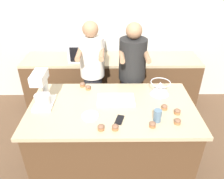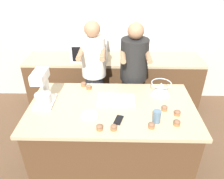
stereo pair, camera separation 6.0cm
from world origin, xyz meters
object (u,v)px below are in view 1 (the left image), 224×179
(stand_mixer, at_px, (42,91))
(mixing_bowl, at_px, (160,87))
(cupcake_2, at_px, (115,127))
(cupcake_3, at_px, (101,127))
(drinking_glass, at_px, (157,116))
(cupcake_4, at_px, (177,112))
(cupcake_7, at_px, (82,85))
(small_plate, at_px, (90,116))
(cell_phone, at_px, (119,120))
(microwave_oven, at_px, (87,50))
(person_left, at_px, (93,77))
(cupcake_1, at_px, (153,125))
(cupcake_5, at_px, (88,87))
(cupcake_0, at_px, (164,107))
(cupcake_6, at_px, (178,121))
(baking_tray, at_px, (116,99))
(person_right, at_px, (132,78))

(stand_mixer, height_order, mixing_bowl, stand_mixer)
(cupcake_2, xyz_separation_m, cupcake_3, (-0.13, -0.00, 0.00))
(drinking_glass, relative_size, cupcake_4, 2.01)
(cupcake_7, bearing_deg, small_plate, -76.82)
(cell_phone, relative_size, cupcake_4, 2.46)
(microwave_oven, relative_size, cupcake_3, 8.51)
(person_left, height_order, cupcake_1, person_left)
(person_left, bearing_deg, cupcake_5, -94.32)
(person_left, relative_size, cupcake_5, 25.14)
(cupcake_1, bearing_deg, stand_mixer, 161.00)
(mixing_bowl, distance_m, cupcake_7, 0.94)
(cupcake_7, bearing_deg, cupcake_0, -28.04)
(cupcake_2, distance_m, cupcake_3, 0.13)
(cupcake_5, bearing_deg, cupcake_6, -35.49)
(baking_tray, distance_m, cupcake_0, 0.53)
(cupcake_5, height_order, cupcake_6, same)
(cupcake_1, bearing_deg, baking_tray, 126.70)
(drinking_glass, distance_m, cupcake_0, 0.23)
(mixing_bowl, height_order, cupcake_2, mixing_bowl)
(cupcake_5, bearing_deg, mixing_bowl, -6.68)
(cupcake_2, bearing_deg, mixing_bowl, 49.80)
(stand_mixer, distance_m, cell_phone, 0.87)
(person_right, relative_size, baking_tray, 3.86)
(mixing_bowl, bearing_deg, cupcake_3, -136.42)
(stand_mixer, distance_m, cupcake_0, 1.30)
(person_left, distance_m, cupcake_2, 1.15)
(cupcake_5, bearing_deg, cupcake_4, -27.38)
(drinking_glass, height_order, cupcake_0, drinking_glass)
(cupcake_5, distance_m, cupcake_7, 0.11)
(cupcake_7, bearing_deg, baking_tray, -38.13)
(cupcake_2, distance_m, cupcake_6, 0.61)
(person_left, distance_m, stand_mixer, 0.86)
(cupcake_3, bearing_deg, cupcake_5, 103.90)
(cupcake_2, height_order, cupcake_7, same)
(mixing_bowl, relative_size, microwave_oven, 0.43)
(drinking_glass, bearing_deg, cupcake_7, 139.70)
(cell_phone, xyz_separation_m, cupcake_2, (-0.05, -0.14, 0.02))
(baking_tray, distance_m, cupcake_1, 0.56)
(person_left, height_order, cupcake_7, person_left)
(stand_mixer, bearing_deg, cupcake_4, -7.41)
(person_right, relative_size, cupcake_7, 24.84)
(cupcake_0, bearing_deg, stand_mixer, 175.45)
(cupcake_1, bearing_deg, cupcake_7, 133.99)
(cupcake_1, xyz_separation_m, cupcake_2, (-0.35, -0.04, 0.00))
(baking_tray, height_order, cell_phone, baking_tray)
(person_left, height_order, cupcake_5, person_left)
(cupcake_2, bearing_deg, drinking_glass, 16.81)
(mixing_bowl, relative_size, drinking_glass, 1.81)
(cupcake_2, xyz_separation_m, cupcake_6, (0.60, 0.08, 0.00))
(cupcake_2, xyz_separation_m, cupcake_4, (0.64, 0.24, 0.00))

